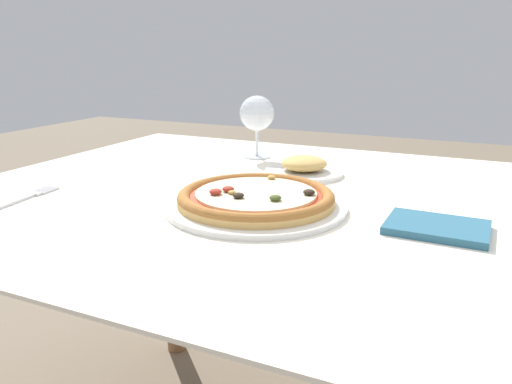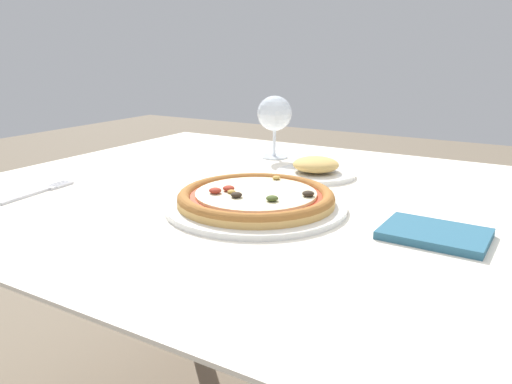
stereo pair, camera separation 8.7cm
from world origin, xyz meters
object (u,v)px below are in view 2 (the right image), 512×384
object	(u,v)px
dining_table	(304,239)
fork	(39,191)
wine_glass_far_left	(275,115)
pizza_plate	(256,199)
side_plate	(316,169)

from	to	relation	value
dining_table	fork	size ratio (longest dim) A/B	8.03
wine_glass_far_left	pizza_plate	bearing A→B (deg)	-65.52
pizza_plate	fork	world-z (taller)	pizza_plate
dining_table	wine_glass_far_left	distance (m)	0.42
pizza_plate	wine_glass_far_left	bearing A→B (deg)	114.48
dining_table	wine_glass_far_left	size ratio (longest dim) A/B	8.67
dining_table	pizza_plate	distance (m)	0.14
pizza_plate	side_plate	xyz separation A→B (m)	(-0.01, 0.26, -0.00)
wine_glass_far_left	dining_table	bearing A→B (deg)	-52.41
dining_table	side_plate	xyz separation A→B (m)	(-0.06, 0.17, 0.10)
pizza_plate	dining_table	bearing A→B (deg)	62.22
dining_table	pizza_plate	xyz separation A→B (m)	(-0.05, -0.09, 0.10)
pizza_plate	wine_glass_far_left	xyz separation A→B (m)	(-0.18, 0.39, 0.09)
fork	wine_glass_far_left	xyz separation A→B (m)	(0.24, 0.52, 0.11)
fork	side_plate	bearing A→B (deg)	43.95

